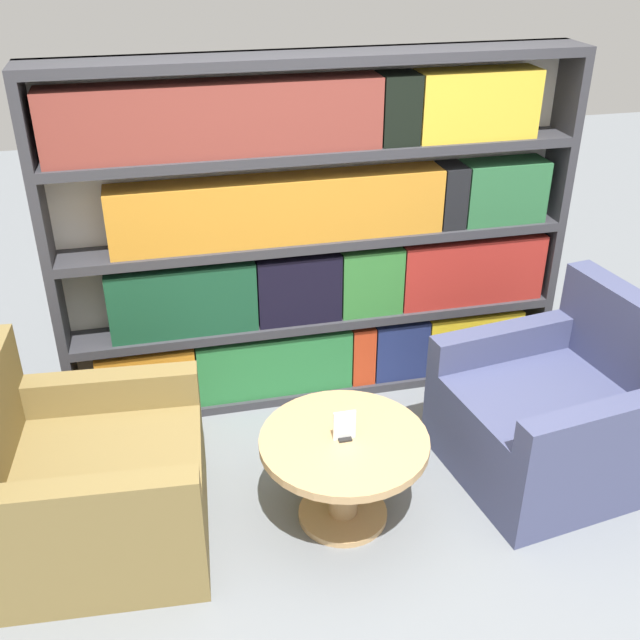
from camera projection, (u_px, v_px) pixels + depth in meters
ground_plane at (382, 545)px, 3.36m from camera, size 14.00×14.00×0.00m
bookshelf at (319, 242)px, 4.04m from camera, size 2.79×0.30×1.91m
armchair_left at (86, 487)px, 3.25m from camera, size 0.99×0.95×0.90m
armchair_right at (557, 416)px, 3.71m from camera, size 1.04×1.00×0.90m
coffee_table at (344, 461)px, 3.37m from camera, size 0.76×0.76×0.46m
table_sign at (344, 427)px, 3.28m from camera, size 0.10×0.06×0.14m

